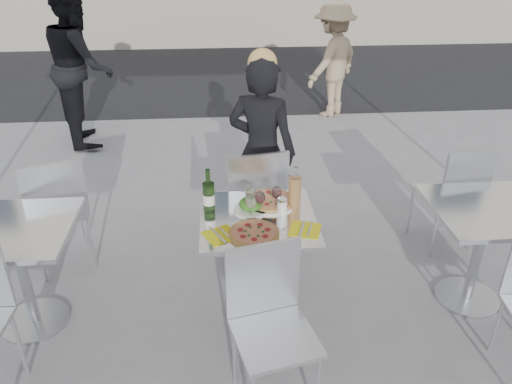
{
  "coord_description": "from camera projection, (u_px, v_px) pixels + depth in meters",
  "views": [
    {
      "loc": [
        -0.23,
        -2.66,
        2.35
      ],
      "look_at": [
        0.0,
        0.15,
        0.85
      ],
      "focal_mm": 35.0,
      "sensor_mm": 36.0,
      "label": 1
    }
  ],
  "objects": [
    {
      "name": "main_table",
      "position": [
        258.0,
        245.0,
        3.21
      ],
      "size": [
        0.72,
        0.72,
        0.75
      ],
      "color": "#B7BABF",
      "rests_on": "ground"
    },
    {
      "name": "ground",
      "position": [
        258.0,
        310.0,
        3.47
      ],
      "size": [
        80.0,
        80.0,
        0.0
      ],
      "primitive_type": "plane",
      "color": "slate"
    },
    {
      "name": "side_table_right",
      "position": [
        482.0,
        235.0,
        3.32
      ],
      "size": [
        0.72,
        0.72,
        0.75
      ],
      "color": "#B7BABF",
      "rests_on": "ground"
    },
    {
      "name": "carafe",
      "position": [
        295.0,
        192.0,
        3.16
      ],
      "size": [
        0.08,
        0.08,
        0.29
      ],
      "color": "tan",
      "rests_on": "main_table"
    },
    {
      "name": "wine_bottle",
      "position": [
        209.0,
        196.0,
        3.13
      ],
      "size": [
        0.07,
        0.08,
        0.29
      ],
      "color": "#2F5821",
      "rests_on": "main_table"
    },
    {
      "name": "napkin_right",
      "position": [
        305.0,
        229.0,
        2.98
      ],
      "size": [
        0.23,
        0.23,
        0.01
      ],
      "rotation": [
        0.0,
        0.0,
        -0.33
      ],
      "color": "yellow",
      "rests_on": "main_table"
    },
    {
      "name": "wineglass_red_a",
      "position": [
        260.0,
        198.0,
        3.1
      ],
      "size": [
        0.07,
        0.07,
        0.16
      ],
      "color": "white",
      "rests_on": "main_table"
    },
    {
      "name": "chair_far",
      "position": [
        254.0,
        197.0,
        3.71
      ],
      "size": [
        0.52,
        0.53,
        0.97
      ],
      "rotation": [
        0.0,
        0.0,
        3.33
      ],
      "color": "silver",
      "rests_on": "ground"
    },
    {
      "name": "pizza_near",
      "position": [
        254.0,
        233.0,
        2.93
      ],
      "size": [
        0.3,
        0.3,
        0.02
      ],
      "color": "tan",
      "rests_on": "main_table"
    },
    {
      "name": "side_table_left",
      "position": [
        18.0,
        256.0,
        3.11
      ],
      "size": [
        0.72,
        0.72,
        0.75
      ],
      "color": "#B7BABF",
      "rests_on": "ground"
    },
    {
      "name": "salad_plate",
      "position": [
        251.0,
        205.0,
        3.18
      ],
      "size": [
        0.22,
        0.22,
        0.09
      ],
      "color": "white",
      "rests_on": "main_table"
    },
    {
      "name": "street_asphalt",
      "position": [
        229.0,
        71.0,
        9.18
      ],
      "size": [
        24.0,
        5.0,
        0.0
      ],
      "primitive_type": "cube",
      "color": "black",
      "rests_on": "ground"
    },
    {
      "name": "napkin_left",
      "position": [
        221.0,
        235.0,
        2.93
      ],
      "size": [
        0.24,
        0.24,
        0.01
      ],
      "rotation": [
        0.0,
        0.0,
        0.47
      ],
      "color": "yellow",
      "rests_on": "main_table"
    },
    {
      "name": "wineglass_red_b",
      "position": [
        277.0,
        193.0,
        3.16
      ],
      "size": [
        0.07,
        0.07,
        0.16
      ],
      "color": "white",
      "rests_on": "main_table"
    },
    {
      "name": "wineglass_white_a",
      "position": [
        251.0,
        203.0,
        3.05
      ],
      "size": [
        0.07,
        0.07,
        0.16
      ],
      "color": "white",
      "rests_on": "main_table"
    },
    {
      "name": "pizza_far",
      "position": [
        271.0,
        201.0,
        3.27
      ],
      "size": [
        0.34,
        0.34,
        0.03
      ],
      "color": "white",
      "rests_on": "main_table"
    },
    {
      "name": "pedestrian_b",
      "position": [
        333.0,
        60.0,
        6.73
      ],
      "size": [
        1.09,
        1.1,
        1.52
      ],
      "primitive_type": "imported",
      "rotation": [
        0.0,
        0.0,
        3.94
      ],
      "color": "tan",
      "rests_on": "ground"
    },
    {
      "name": "chair_near",
      "position": [
        269.0,
        313.0,
        2.65
      ],
      "size": [
        0.5,
        0.51,
        0.91
      ],
      "rotation": [
        0.0,
        0.0,
        0.23
      ],
      "color": "silver",
      "rests_on": "ground"
    },
    {
      "name": "wineglass_white_b",
      "position": [
        250.0,
        194.0,
        3.16
      ],
      "size": [
        0.07,
        0.07,
        0.16
      ],
      "color": "white",
      "rests_on": "main_table"
    },
    {
      "name": "sugar_shaker",
      "position": [
        282.0,
        206.0,
        3.13
      ],
      "size": [
        0.06,
        0.06,
        0.11
      ],
      "color": "white",
      "rests_on": "main_table"
    },
    {
      "name": "side_chair_rfar",
      "position": [
        455.0,
        189.0,
        3.89
      ],
      "size": [
        0.49,
        0.5,
        0.92
      ],
      "rotation": [
        0.0,
        0.0,
        3.33
      ],
      "color": "silver",
      "rests_on": "ground"
    },
    {
      "name": "pedestrian_a",
      "position": [
        80.0,
        66.0,
        5.8
      ],
      "size": [
        0.92,
        1.06,
        1.85
      ],
      "primitive_type": "imported",
      "rotation": [
        0.0,
        0.0,
        1.85
      ],
      "color": "black",
      "rests_on": "ground"
    },
    {
      "name": "side_chair_lfar",
      "position": [
        56.0,
        206.0,
        3.63
      ],
      "size": [
        0.57,
        0.57,
        0.94
      ],
      "rotation": [
        0.0,
        0.0,
        3.55
      ],
      "color": "silver",
      "rests_on": "ground"
    },
    {
      "name": "woman_diner",
      "position": [
        262.0,
        152.0,
        3.98
      ],
      "size": [
        0.66,
        0.56,
        1.53
      ],
      "primitive_type": "imported",
      "rotation": [
        0.0,
        0.0,
        2.73
      ],
      "color": "black",
      "rests_on": "ground"
    }
  ]
}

